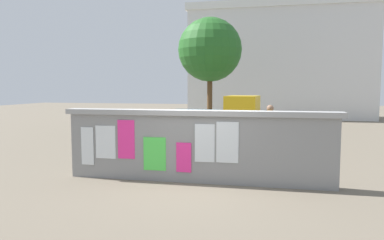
{
  "coord_description": "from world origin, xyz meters",
  "views": [
    {
      "loc": [
        1.53,
        -7.89,
        2.17
      ],
      "look_at": [
        -0.67,
        2.66,
        1.18
      ],
      "focal_mm": 33.2,
      "sensor_mm": 36.0,
      "label": 1
    }
  ],
  "objects_px": {
    "auto_rickshaw_truck": "(218,119)",
    "tree_roadside": "(210,50)",
    "motorcycle": "(197,147)",
    "bicycle_near": "(291,152)",
    "person_walking": "(270,125)"
  },
  "relations": [
    {
      "from": "auto_rickshaw_truck",
      "to": "motorcycle",
      "type": "relative_size",
      "value": 1.96
    },
    {
      "from": "motorcycle",
      "to": "person_walking",
      "type": "relative_size",
      "value": 1.17
    },
    {
      "from": "auto_rickshaw_truck",
      "to": "tree_roadside",
      "type": "relative_size",
      "value": 0.66
    },
    {
      "from": "motorcycle",
      "to": "person_walking",
      "type": "height_order",
      "value": "person_walking"
    },
    {
      "from": "person_walking",
      "to": "auto_rickshaw_truck",
      "type": "bearing_deg",
      "value": 129.37
    },
    {
      "from": "auto_rickshaw_truck",
      "to": "bicycle_near",
      "type": "xyz_separation_m",
      "value": [
        2.6,
        -3.88,
        -0.54
      ]
    },
    {
      "from": "bicycle_near",
      "to": "tree_roadside",
      "type": "height_order",
      "value": "tree_roadside"
    },
    {
      "from": "auto_rickshaw_truck",
      "to": "person_walking",
      "type": "xyz_separation_m",
      "value": [
        2.02,
        -2.46,
        0.09
      ]
    },
    {
      "from": "auto_rickshaw_truck",
      "to": "tree_roadside",
      "type": "bearing_deg",
      "value": 103.8
    },
    {
      "from": "bicycle_near",
      "to": "auto_rickshaw_truck",
      "type": "bearing_deg",
      "value": 123.86
    },
    {
      "from": "motorcycle",
      "to": "bicycle_near",
      "type": "xyz_separation_m",
      "value": [
        2.66,
        0.24,
        -0.1
      ]
    },
    {
      "from": "auto_rickshaw_truck",
      "to": "motorcycle",
      "type": "height_order",
      "value": "auto_rickshaw_truck"
    },
    {
      "from": "auto_rickshaw_truck",
      "to": "person_walking",
      "type": "bearing_deg",
      "value": -50.63
    },
    {
      "from": "motorcycle",
      "to": "tree_roadside",
      "type": "distance_m",
      "value": 8.63
    },
    {
      "from": "auto_rickshaw_truck",
      "to": "tree_roadside",
      "type": "distance_m",
      "value": 4.93
    }
  ]
}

